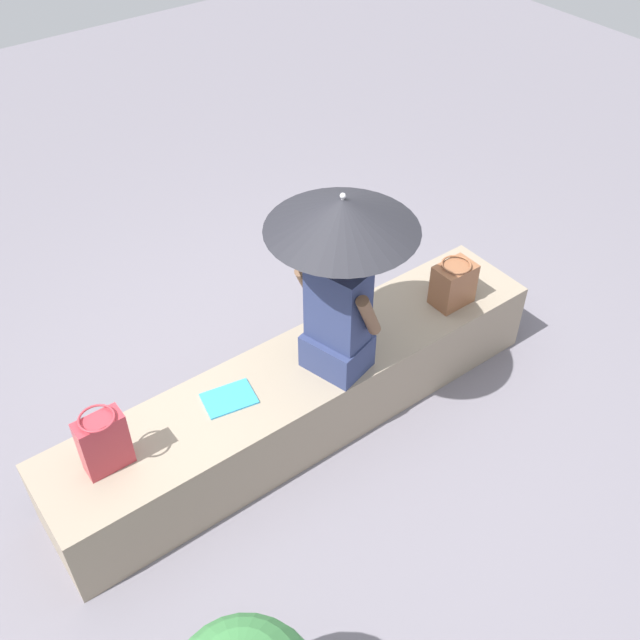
{
  "coord_description": "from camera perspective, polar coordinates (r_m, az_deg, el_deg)",
  "views": [
    {
      "loc": [
        1.73,
        2.47,
        3.52
      ],
      "look_at": [
        -0.08,
        0.05,
        0.83
      ],
      "focal_mm": 41.62,
      "sensor_mm": 36.0,
      "label": 1
    }
  ],
  "objects": [
    {
      "name": "ground_plane",
      "position": [
        4.63,
        -1.2,
        -7.8
      ],
      "size": [
        14.0,
        14.0,
        0.0
      ],
      "primitive_type": "plane",
      "color": "slate"
    },
    {
      "name": "handbag_black",
      "position": [
        3.82,
        -16.3,
        -9.01
      ],
      "size": [
        0.24,
        0.18,
        0.36
      ],
      "color": "#B2333D",
      "rests_on": "stone_bench"
    },
    {
      "name": "tote_bag_canvas",
      "position": [
        4.68,
        10.22,
        2.76
      ],
      "size": [
        0.25,
        0.19,
        0.3
      ],
      "color": "brown",
      "rests_on": "stone_bench"
    },
    {
      "name": "parasol",
      "position": [
        3.67,
        1.73,
        8.12
      ],
      "size": [
        0.8,
        0.8,
        1.13
      ],
      "color": "#B7B7BC",
      "rests_on": "stone_bench"
    },
    {
      "name": "stone_bench",
      "position": [
        4.45,
        -1.24,
        -5.77
      ],
      "size": [
        3.15,
        0.6,
        0.48
      ],
      "primitive_type": "cube",
      "color": "gray",
      "rests_on": "ground"
    },
    {
      "name": "magazine",
      "position": [
        4.12,
        -7.01,
        -6.01
      ],
      "size": [
        0.31,
        0.25,
        0.01
      ],
      "primitive_type": "cube",
      "rotation": [
        0.0,
        0.0,
        -0.19
      ],
      "color": "#339ED1",
      "rests_on": "stone_bench"
    },
    {
      "name": "person_seated",
      "position": [
        4.02,
        1.37,
        0.47
      ],
      "size": [
        0.36,
        0.51,
        0.9
      ],
      "color": "navy",
      "rests_on": "stone_bench"
    }
  ]
}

